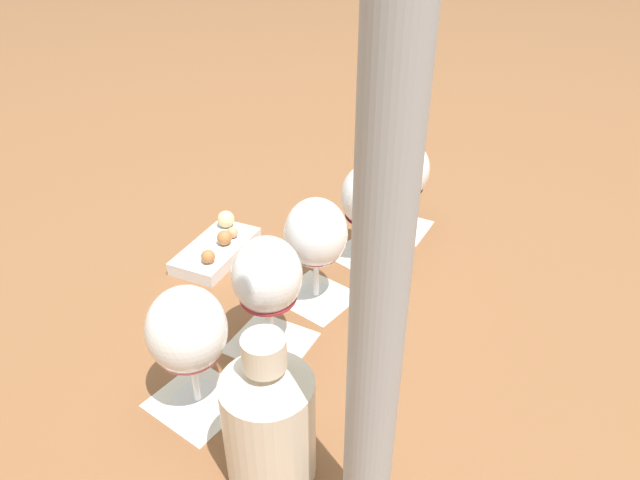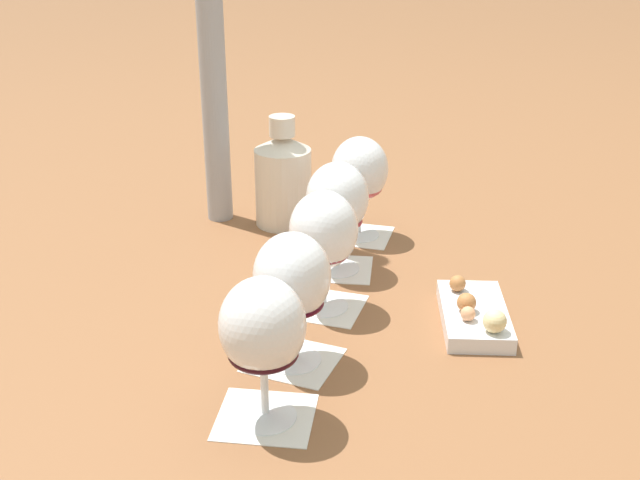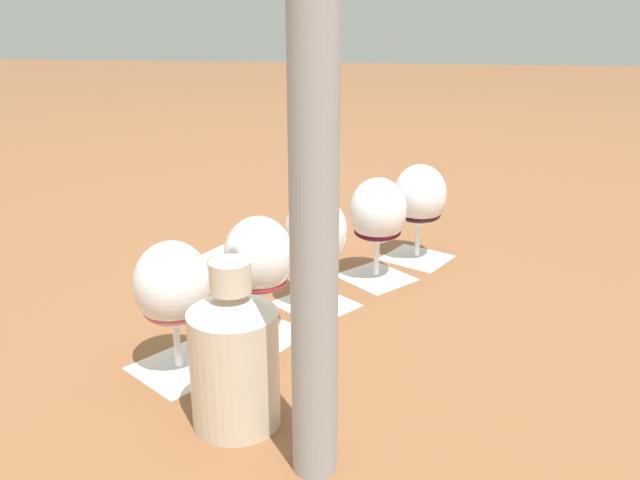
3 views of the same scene
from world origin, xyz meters
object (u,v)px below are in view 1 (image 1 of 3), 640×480
Objects in this scene: snack_dish at (218,247)px; umbrella_pole at (386,193)px; wine_glass_1 at (267,279)px; wine_glass_0 at (188,335)px; wine_glass_3 at (369,200)px; ceramic_vase at (269,418)px; wine_glass_4 at (403,174)px; wine_glass_2 at (316,239)px.

umbrella_pole is at bearing -156.64° from snack_dish.
wine_glass_0 is at bearing 141.16° from wine_glass_1.
wine_glass_3 is 0.47m from ceramic_vase.
wine_glass_0 and wine_glass_3 have the same top height.
wine_glass_4 is 0.69m from umbrella_pole.
wine_glass_0 is 0.37m from snack_dish.
wine_glass_1 is 0.13m from wine_glass_2.
wine_glass_4 is 0.22× the size of umbrella_pole.
ceramic_vase reaches higher than wine_glass_0.
wine_glass_1 is at bearing -38.84° from wine_glass_0.
wine_glass_4 is 0.89× the size of ceramic_vase.
wine_glass_2 is (0.22, -0.16, -0.00)m from wine_glass_0.
wine_glass_4 is (0.33, -0.23, -0.00)m from wine_glass_1.
wine_glass_0 is at bearing 44.92° from ceramic_vase.
wine_glass_2 is 0.49m from umbrella_pole.
wine_glass_0 reaches higher than snack_dish.
ceramic_vase is at bearing 54.88° from umbrella_pole.
umbrella_pole is at bearing -130.53° from wine_glass_0.
wine_glass_1 is 0.42m from umbrella_pole.
umbrella_pole is (-0.18, -0.21, 0.29)m from wine_glass_0.
wine_glass_3 is at bearing -36.75° from wine_glass_2.
wine_glass_2 is 0.89× the size of ceramic_vase.
wine_glass_4 is at bearing -10.84° from umbrella_pole.
wine_glass_0 is at bearing 49.47° from umbrella_pole.
wine_glass_1 is 0.22m from ceramic_vase.
wine_glass_1 is 0.28m from wine_glass_3.
umbrella_pole is at bearing -173.17° from wine_glass_2.
umbrella_pole is (-0.62, 0.12, 0.29)m from wine_glass_4.
wine_glass_2 is at bearing -32.69° from wine_glass_1.
ceramic_vase is at bearing -135.08° from wine_glass_0.
wine_glass_4 is 0.59m from ceramic_vase.
wine_glass_2 is at bearing -35.95° from wine_glass_0.
snack_dish is 0.24× the size of umbrella_pole.
wine_glass_1 is 0.92× the size of snack_dish.
wine_glass_4 is at bearing -36.13° from wine_glass_2.
ceramic_vase reaches higher than wine_glass_2.
wine_glass_4 is at bearing -35.06° from wine_glass_1.
umbrella_pole is (-0.53, -0.23, 0.39)m from snack_dish.
wine_glass_1 is at bearing 21.93° from umbrella_pole.
ceramic_vase is (-0.22, -0.01, -0.03)m from wine_glass_1.
wine_glass_3 is at bearing -34.92° from wine_glass_1.
wine_glass_4 is at bearing -21.83° from ceramic_vase.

